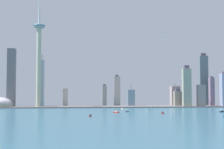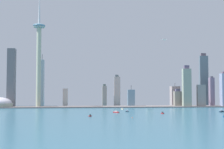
{
  "view_description": "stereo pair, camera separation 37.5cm",
  "coord_description": "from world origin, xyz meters",
  "px_view_note": "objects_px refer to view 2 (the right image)",
  "views": [
    {
      "loc": [
        -109.47,
        -486.21,
        48.01
      ],
      "look_at": [
        -27.68,
        426.42,
        96.55
      ],
      "focal_mm": 49.7,
      "sensor_mm": 36.0,
      "label": 1
    },
    {
      "loc": [
        -109.1,
        -486.24,
        48.01
      ],
      "look_at": [
        -27.68,
        426.42,
        96.55
      ],
      "focal_mm": 49.7,
      "sensor_mm": 36.0,
      "label": 2
    }
  ],
  "objects_px": {
    "skyscraper_10": "(42,83)",
    "skyscraper_13": "(212,92)",
    "skyscraper_3": "(203,80)",
    "skyscraper_8": "(201,96)",
    "skyscraper_7": "(117,91)",
    "airplane": "(164,40)",
    "skyscraper_6": "(11,78)",
    "observation_tower": "(39,51)",
    "skyscraper_0": "(187,87)",
    "boat_5": "(122,109)",
    "skyscraper_4": "(175,96)",
    "skyscraper_5": "(131,98)",
    "boat_6": "(222,111)",
    "skyscraper_12": "(65,97)",
    "skyscraper_9": "(178,99)",
    "boat_0": "(116,112)",
    "skyscraper_2": "(149,96)",
    "boat_7": "(127,111)",
    "boat_1": "(163,113)",
    "channel_buoy_0": "(132,117)",
    "boat_2": "(90,116)",
    "skyscraper_1": "(104,96)"
  },
  "relations": [
    {
      "from": "boat_6",
      "to": "skyscraper_2",
      "type": "bearing_deg",
      "value": -104.64
    },
    {
      "from": "skyscraper_0",
      "to": "skyscraper_12",
      "type": "distance_m",
      "value": 374.37
    },
    {
      "from": "skyscraper_10",
      "to": "skyscraper_2",
      "type": "bearing_deg",
      "value": 4.99
    },
    {
      "from": "observation_tower",
      "to": "skyscraper_13",
      "type": "xyz_separation_m",
      "value": [
        524.49,
        10.31,
        -120.05
      ]
    },
    {
      "from": "boat_0",
      "to": "airplane",
      "type": "bearing_deg",
      "value": 89.21
    },
    {
      "from": "boat_7",
      "to": "boat_1",
      "type": "bearing_deg",
      "value": 156.0
    },
    {
      "from": "skyscraper_12",
      "to": "boat_6",
      "type": "bearing_deg",
      "value": -39.54
    },
    {
      "from": "skyscraper_0",
      "to": "skyscraper_2",
      "type": "xyz_separation_m",
      "value": [
        -88.78,
        109.37,
        -29.03
      ]
    },
    {
      "from": "skyscraper_0",
      "to": "boat_5",
      "type": "distance_m",
      "value": 229.16
    },
    {
      "from": "skyscraper_4",
      "to": "skyscraper_8",
      "type": "bearing_deg",
      "value": -46.04
    },
    {
      "from": "skyscraper_4",
      "to": "boat_0",
      "type": "distance_m",
      "value": 350.5
    },
    {
      "from": "skyscraper_12",
      "to": "channel_buoy_0",
      "type": "bearing_deg",
      "value": -71.83
    },
    {
      "from": "skyscraper_5",
      "to": "boat_6",
      "type": "relative_size",
      "value": 4.18
    },
    {
      "from": "skyscraper_10",
      "to": "channel_buoy_0",
      "type": "bearing_deg",
      "value": -63.18
    },
    {
      "from": "skyscraper_4",
      "to": "airplane",
      "type": "bearing_deg",
      "value": -136.49
    },
    {
      "from": "skyscraper_9",
      "to": "boat_0",
      "type": "relative_size",
      "value": 3.83
    },
    {
      "from": "skyscraper_2",
      "to": "skyscraper_10",
      "type": "distance_m",
      "value": 347.73
    },
    {
      "from": "skyscraper_3",
      "to": "skyscraper_8",
      "type": "distance_m",
      "value": 93.56
    },
    {
      "from": "skyscraper_9",
      "to": "skyscraper_7",
      "type": "bearing_deg",
      "value": 156.19
    },
    {
      "from": "skyscraper_2",
      "to": "boat_5",
      "type": "height_order",
      "value": "skyscraper_2"
    },
    {
      "from": "skyscraper_12",
      "to": "boat_1",
      "type": "height_order",
      "value": "skyscraper_12"
    },
    {
      "from": "boat_2",
      "to": "boat_7",
      "type": "relative_size",
      "value": 0.9
    },
    {
      "from": "skyscraper_7",
      "to": "airplane",
      "type": "distance_m",
      "value": 222.25
    },
    {
      "from": "skyscraper_13",
      "to": "channel_buoy_0",
      "type": "height_order",
      "value": "skyscraper_13"
    },
    {
      "from": "skyscraper_0",
      "to": "skyscraper_5",
      "type": "xyz_separation_m",
      "value": [
        -159.39,
        43.83,
        -32.8
      ]
    },
    {
      "from": "skyscraper_12",
      "to": "skyscraper_7",
      "type": "bearing_deg",
      "value": 4.42
    },
    {
      "from": "skyscraper_9",
      "to": "airplane",
      "type": "bearing_deg",
      "value": -173.93
    },
    {
      "from": "skyscraper_0",
      "to": "skyscraper_6",
      "type": "height_order",
      "value": "skyscraper_6"
    },
    {
      "from": "skyscraper_6",
      "to": "skyscraper_8",
      "type": "xyz_separation_m",
      "value": [
        561.11,
        -39.28,
        -53.37
      ]
    },
    {
      "from": "skyscraper_0",
      "to": "skyscraper_3",
      "type": "bearing_deg",
      "value": 42.41
    },
    {
      "from": "skyscraper_1",
      "to": "skyscraper_8",
      "type": "xyz_separation_m",
      "value": [
        282.82,
        -92.89,
        0.19
      ]
    },
    {
      "from": "skyscraper_9",
      "to": "skyscraper_8",
      "type": "bearing_deg",
      "value": -21.36
    },
    {
      "from": "skyscraper_12",
      "to": "airplane",
      "type": "height_order",
      "value": "airplane"
    },
    {
      "from": "skyscraper_10",
      "to": "skyscraper_13",
      "type": "relative_size",
      "value": 1.73
    },
    {
      "from": "skyscraper_1",
      "to": "boat_2",
      "type": "bearing_deg",
      "value": -97.45
    },
    {
      "from": "observation_tower",
      "to": "skyscraper_12",
      "type": "relative_size",
      "value": 6.44
    },
    {
      "from": "skyscraper_0",
      "to": "boat_6",
      "type": "bearing_deg",
      "value": -87.6
    },
    {
      "from": "boat_5",
      "to": "skyscraper_9",
      "type": "bearing_deg",
      "value": 88.48
    },
    {
      "from": "skyscraper_0",
      "to": "skyscraper_7",
      "type": "height_order",
      "value": "skyscraper_0"
    },
    {
      "from": "skyscraper_4",
      "to": "skyscraper_5",
      "type": "relative_size",
      "value": 1.13
    },
    {
      "from": "observation_tower",
      "to": "skyscraper_8",
      "type": "bearing_deg",
      "value": -2.37
    },
    {
      "from": "skyscraper_7",
      "to": "boat_1",
      "type": "distance_m",
      "value": 361.62
    },
    {
      "from": "skyscraper_2",
      "to": "skyscraper_3",
      "type": "xyz_separation_m",
      "value": [
        169.34,
        -35.78,
        52.33
      ]
    },
    {
      "from": "boat_6",
      "to": "skyscraper_10",
      "type": "bearing_deg",
      "value": -65.01
    },
    {
      "from": "skyscraper_9",
      "to": "boat_5",
      "type": "relative_size",
      "value": 7.26
    },
    {
      "from": "skyscraper_2",
      "to": "boat_7",
      "type": "height_order",
      "value": "skyscraper_2"
    },
    {
      "from": "skyscraper_7",
      "to": "skyscraper_9",
      "type": "xyz_separation_m",
      "value": [
        177.05,
        -78.12,
        -23.15
      ]
    },
    {
      "from": "boat_5",
      "to": "channel_buoy_0",
      "type": "bearing_deg",
      "value": -37.0
    },
    {
      "from": "skyscraper_4",
      "to": "skyscraper_3",
      "type": "bearing_deg",
      "value": 4.69
    },
    {
      "from": "skyscraper_7",
      "to": "boat_6",
      "type": "height_order",
      "value": "skyscraper_7"
    }
  ]
}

